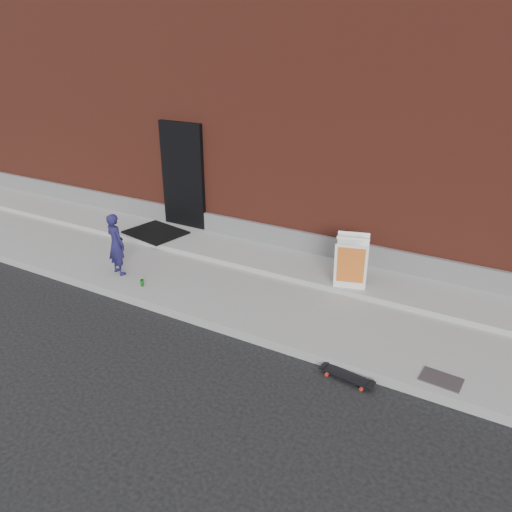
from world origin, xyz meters
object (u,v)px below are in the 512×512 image
Objects in this scene: pizza_sign at (351,262)px; soda_can at (142,283)px; child at (116,244)px; skateboard at (347,376)px.

pizza_sign reaches higher than soda_can.
child is 1.29× the size of pizza_sign.
pizza_sign reaches higher than skateboard.
child is 0.90m from soda_can.
soda_can is at bearing -179.66° from child.
pizza_sign is (3.91, 1.40, -0.03)m from child.
soda_can is (0.71, -0.19, -0.51)m from child.
skateboard is at bearing -7.47° from soda_can.
soda_can is at bearing -153.68° from pizza_sign.
pizza_sign is (-0.74, 2.10, 0.63)m from skateboard.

